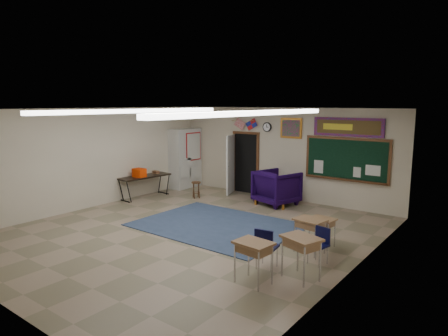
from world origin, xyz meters
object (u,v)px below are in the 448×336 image
Objects in this scene: student_desk_front_left at (310,234)px; student_desk_front_right at (322,231)px; folding_table at (145,186)px; wooden_stool at (196,190)px; wingback_armchair at (277,187)px.

student_desk_front_left is 1.15× the size of student_desk_front_right.
student_desk_front_left reaches higher than student_desk_front_right.
folding_table is 1.73m from wooden_stool.
wooden_stool is (-5.23, 1.74, -0.08)m from student_desk_front_right.
student_desk_front_left is 0.52m from student_desk_front_right.
wingback_armchair is at bearing 19.81° from wooden_stool.
wingback_armchair is 2.15× the size of wooden_stool.
wingback_armchair is 0.64× the size of folding_table.
folding_table is (-6.59, 1.27, -0.01)m from student_desk_front_left.
folding_table is at bearing -145.17° from wooden_stool.
student_desk_front_left is at bearing -90.83° from student_desk_front_right.
student_desk_front_right is at bearing 92.52° from student_desk_front_left.
folding_table is (-6.65, 0.75, 0.04)m from student_desk_front_right.
wingback_armchair is 4.12m from student_desk_front_left.
wingback_armchair is at bearing 140.63° from student_desk_front_right.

